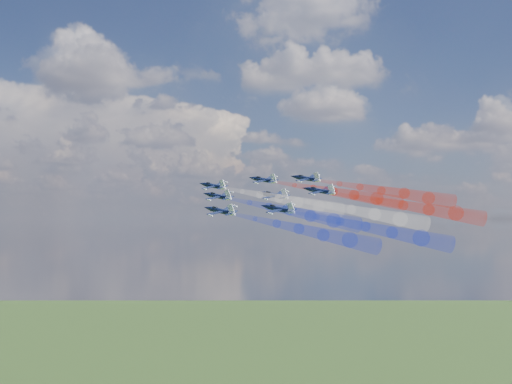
{
  "coord_description": "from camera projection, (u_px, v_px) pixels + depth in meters",
  "views": [
    {
      "loc": [
        -13.84,
        -146.26,
        134.14
      ],
      "look_at": [
        -4.66,
        19.61,
        141.52
      ],
      "focal_mm": 42.68,
      "sensor_mm": 36.0,
      "label": 1
    }
  ],
  "objects": [
    {
      "name": "jet_outer_right",
      "position": [
        306.0,
        178.0,
        174.64
      ],
      "size": [
        14.43,
        14.49,
        7.18
      ],
      "primitive_type": null,
      "rotation": [
        0.18,
        -0.28,
        0.75
      ],
      "color": "black"
    },
    {
      "name": "trail_inner_left",
      "position": [
        289.0,
        211.0,
        147.62
      ],
      "size": [
        30.75,
        30.87,
        11.21
      ],
      "primitive_type": null,
      "rotation": [
        0.18,
        -0.28,
        0.75
      ],
      "color": "#182BCD"
    },
    {
      "name": "trail_center_third",
      "position": [
        351.0,
        210.0,
        146.77
      ],
      "size": [
        30.75,
        30.87,
        11.21
      ],
      "primitive_type": null,
      "rotation": [
        0.18,
        -0.28,
        0.75
      ],
      "color": "white"
    },
    {
      "name": "jet_inner_right",
      "position": [
        264.0,
        180.0,
        177.16
      ],
      "size": [
        14.43,
        14.49,
        7.18
      ],
      "primitive_type": null,
      "rotation": [
        0.18,
        -0.28,
        0.75
      ],
      "color": "black"
    },
    {
      "name": "jet_rear_left",
      "position": [
        279.0,
        209.0,
        148.77
      ],
      "size": [
        14.43,
        14.49,
        7.18
      ],
      "primitive_type": null,
      "rotation": [
        0.18,
        -0.28,
        0.75
      ],
      "color": "black"
    },
    {
      "name": "trail_outer_right",
      "position": [
        382.0,
        190.0,
        158.41
      ],
      "size": [
        30.75,
        30.87,
        11.21
      ],
      "primitive_type": null,
      "rotation": [
        0.18,
        -0.28,
        0.75
      ],
      "color": "red"
    },
    {
      "name": "jet_outer_left",
      "position": [
        221.0,
        211.0,
        149.89
      ],
      "size": [
        14.43,
        14.49,
        7.18
      ],
      "primitive_type": null,
      "rotation": [
        0.18,
        -0.28,
        0.75
      ],
      "color": "black"
    },
    {
      "name": "jet_inner_left",
      "position": [
        218.0,
        196.0,
        163.84
      ],
      "size": [
        14.43,
        14.49,
        7.18
      ],
      "primitive_type": null,
      "rotation": [
        0.18,
        -0.28,
        0.75
      ],
      "color": "black"
    },
    {
      "name": "trail_rear_right",
      "position": [
        403.0,
        205.0,
        145.86
      ],
      "size": [
        30.75,
        30.87,
        11.21
      ],
      "primitive_type": null,
      "rotation": [
        0.18,
        -0.28,
        0.75
      ],
      "color": "red"
    },
    {
      "name": "trail_inner_right",
      "position": [
        333.0,
        192.0,
        160.93
      ],
      "size": [
        30.75,
        30.87,
        11.21
      ],
      "primitive_type": null,
      "rotation": [
        0.18,
        -0.28,
        0.75
      ],
      "color": "red"
    },
    {
      "name": "jet_center_third",
      "position": [
        274.0,
        195.0,
        163.0
      ],
      "size": [
        14.43,
        14.49,
        7.18
      ],
      "primitive_type": null,
      "rotation": [
        0.18,
        -0.28,
        0.75
      ],
      "color": "black"
    },
    {
      "name": "trail_lead",
      "position": [
        279.0,
        198.0,
        159.67
      ],
      "size": [
        30.75,
        30.87,
        11.21
      ],
      "primitive_type": null,
      "rotation": [
        0.18,
        -0.28,
        0.75
      ],
      "color": "white"
    },
    {
      "name": "jet_rear_right",
      "position": [
        320.0,
        191.0,
        162.08
      ],
      "size": [
        14.43,
        14.49,
        7.18
      ],
      "primitive_type": null,
      "rotation": [
        0.18,
        -0.28,
        0.75
      ],
      "color": "black"
    },
    {
      "name": "jet_lead",
      "position": [
        213.0,
        186.0,
        175.9
      ],
      "size": [
        14.43,
        14.49,
        7.18
      ],
      "primitive_type": null,
      "rotation": [
        0.18,
        -0.28,
        0.75
      ],
      "color": "black"
    },
    {
      "name": "trail_outer_left",
      "position": [
        299.0,
        229.0,
        133.66
      ],
      "size": [
        30.75,
        30.87,
        11.21
      ],
      "primitive_type": null,
      "rotation": [
        0.18,
        -0.28,
        0.75
      ],
      "color": "#182BCD"
    },
    {
      "name": "trail_rear_left",
      "position": [
        365.0,
        227.0,
        132.54
      ],
      "size": [
        30.75,
        30.87,
        11.21
      ],
      "primitive_type": null,
      "rotation": [
        0.18,
        -0.28,
        0.75
      ],
      "color": "#182BCD"
    }
  ]
}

